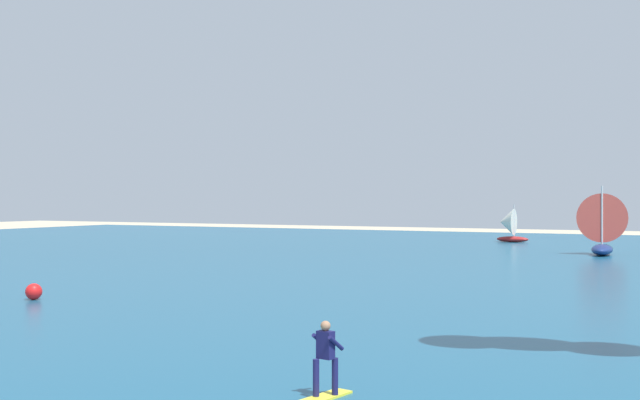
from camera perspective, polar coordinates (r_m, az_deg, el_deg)
name	(u,v)px	position (r m, az deg, el deg)	size (l,w,h in m)	color
ocean	(559,264)	(53.91, 17.10, -4.53)	(160.00, 90.00, 0.10)	navy
kitesurfer	(320,372)	(17.08, 0.01, -12.45)	(0.93, 2.02, 1.67)	yellow
sailboat_anchored_offshore	(603,223)	(63.54, 19.99, -1.60)	(3.85, 4.54, 5.28)	navy
sailboat_mid_right	(508,225)	(78.87, 13.60, -1.78)	(3.14, 2.64, 3.71)	maroon
marker_buoy	(34,292)	(35.46, -20.22, -6.31)	(0.70, 0.70, 0.70)	red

